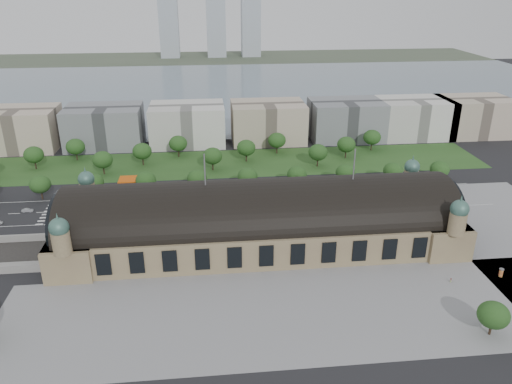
{
  "coord_description": "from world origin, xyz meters",
  "views": [
    {
      "loc": [
        -19.17,
        -168.42,
        94.57
      ],
      "look_at": [
        0.45,
        18.48,
        14.0
      ],
      "focal_mm": 35.0,
      "sensor_mm": 36.0,
      "label": 1
    }
  ],
  "objects": [
    {
      "name": "grass_belt",
      "position": [
        -15.0,
        93.0,
        0.0
      ],
      "size": [
        300.0,
        45.0,
        0.1
      ],
      "primitive_type": "cube",
      "color": "#294F1F",
      "rests_on": "ground"
    },
    {
      "name": "parked_car_0",
      "position": [
        -54.83,
        22.24,
        0.72
      ],
      "size": [
        4.6,
        3.13,
        1.44
      ],
      "primitive_type": "imported",
      "rotation": [
        0.0,
        0.0,
        -1.16
      ],
      "color": "black",
      "rests_on": "ground"
    },
    {
      "name": "traffic_car_1",
      "position": [
        -98.58,
        39.32,
        0.78
      ],
      "size": [
        4.79,
        1.75,
        1.57
      ],
      "primitive_type": "imported",
      "rotation": [
        0.0,
        0.0,
        1.55
      ],
      "color": "#96999E",
      "rests_on": "ground"
    },
    {
      "name": "tree_belt_2",
      "position": [
        -92.0,
        107.0,
        8.05
      ],
      "size": [
        10.4,
        10.4,
        12.48
      ],
      "color": "#2D2116",
      "rests_on": "ground"
    },
    {
      "name": "petrol_station",
      "position": [
        -53.91,
        65.28,
        2.95
      ],
      "size": [
        14.0,
        13.0,
        5.05
      ],
      "color": "#D6540C",
      "rests_on": "ground"
    },
    {
      "name": "far_shore",
      "position": [
        0.0,
        498.0,
        0.0
      ],
      "size": [
        700.0,
        120.0,
        0.14
      ],
      "primitive_type": "cube",
      "color": "#44513D",
      "rests_on": "ground"
    },
    {
      "name": "tree_belt_5",
      "position": [
        -35.0,
        107.0,
        8.05
      ],
      "size": [
        10.4,
        10.4,
        12.48
      ],
      "color": "#2D2116",
      "rests_on": "ground"
    },
    {
      "name": "ground",
      "position": [
        0.0,
        0.0,
        0.0
      ],
      "size": [
        900.0,
        900.0,
        0.0
      ],
      "primitive_type": "plane",
      "color": "black",
      "rests_on": "ground"
    },
    {
      "name": "tree_belt_4",
      "position": [
        -54.0,
        95.0,
        8.05
      ],
      "size": [
        10.4,
        10.4,
        12.48
      ],
      "color": "#2D2116",
      "rests_on": "ground"
    },
    {
      "name": "office_1",
      "position": [
        -130.0,
        133.0,
        12.0
      ],
      "size": [
        45.0,
        32.0,
        24.0
      ],
      "primitive_type": "cube",
      "color": "#C0AC97",
      "rests_on": "ground"
    },
    {
      "name": "office_5",
      "position": [
        70.0,
        133.0,
        12.0
      ],
      "size": [
        45.0,
        32.0,
        24.0
      ],
      "primitive_type": "cube",
      "color": "gray",
      "rests_on": "ground"
    },
    {
      "name": "bus_west",
      "position": [
        -3.37,
        32.0,
        1.67
      ],
      "size": [
        12.04,
        2.86,
        3.35
      ],
      "primitive_type": "imported",
      "rotation": [
        0.0,
        0.0,
        1.58
      ],
      "color": "red",
      "rests_on": "ground"
    },
    {
      "name": "tree_row_2",
      "position": [
        -72.0,
        53.0,
        7.43
      ],
      "size": [
        9.6,
        9.6,
        11.52
      ],
      "color": "#2D2116",
      "rests_on": "ground"
    },
    {
      "name": "tree_row_1",
      "position": [
        -96.0,
        53.0,
        7.43
      ],
      "size": [
        9.6,
        9.6,
        11.52
      ],
      "color": "#2D2116",
      "rests_on": "ground"
    },
    {
      "name": "parked_car_1",
      "position": [
        -65.94,
        21.0,
        0.82
      ],
      "size": [
        6.54,
        5.02,
        1.65
      ],
      "primitive_type": "imported",
      "rotation": [
        0.0,
        0.0,
        -1.13
      ],
      "color": "maroon",
      "rests_on": "ground"
    },
    {
      "name": "tree_row_8",
      "position": [
        72.0,
        53.0,
        7.43
      ],
      "size": [
        9.6,
        9.6,
        11.52
      ],
      "color": "#2D2116",
      "rests_on": "ground"
    },
    {
      "name": "tree_belt_9",
      "position": [
        41.0,
        83.0,
        8.05
      ],
      "size": [
        10.4,
        10.4,
        12.48
      ],
      "color": "#2D2116",
      "rests_on": "ground"
    },
    {
      "name": "tree_belt_11",
      "position": [
        79.0,
        107.0,
        8.05
      ],
      "size": [
        10.4,
        10.4,
        12.48
      ],
      "color": "#2D2116",
      "rests_on": "ground"
    },
    {
      "name": "tree_belt_7",
      "position": [
        3.0,
        95.0,
        8.05
      ],
      "size": [
        10.4,
        10.4,
        12.48
      ],
      "color": "#2D2116",
      "rests_on": "ground"
    },
    {
      "name": "plaza_south",
      "position": [
        10.0,
        -44.0,
        0.0
      ],
      "size": [
        190.0,
        48.0,
        0.12
      ],
      "primitive_type": "cube",
      "color": "gray",
      "rests_on": "ground"
    },
    {
      "name": "office_3",
      "position": [
        -30.0,
        133.0,
        12.0
      ],
      "size": [
        45.0,
        32.0,
        24.0
      ],
      "primitive_type": "cube",
      "color": "silver",
      "rests_on": "ground"
    },
    {
      "name": "road_slab",
      "position": [
        -20.0,
        38.0,
        0.0
      ],
      "size": [
        260.0,
        26.0,
        0.1
      ],
      "primitive_type": "cube",
      "color": "black",
      "rests_on": "ground"
    },
    {
      "name": "tree_plaza_s",
      "position": [
        60.0,
        -60.0,
        6.8
      ],
      "size": [
        9.0,
        9.0,
        10.64
      ],
      "color": "#2D2116",
      "rests_on": "ground"
    },
    {
      "name": "bus_east",
      "position": [
        31.53,
        32.0,
        1.79
      ],
      "size": [
        13.0,
        3.8,
        3.58
      ],
      "primitive_type": "imported",
      "rotation": [
        0.0,
        0.0,
        1.63
      ],
      "color": "silver",
      "rests_on": "ground"
    },
    {
      "name": "parked_car_4",
      "position": [
        -51.62,
        25.0,
        0.75
      ],
      "size": [
        4.51,
        4.1,
        1.49
      ],
      "primitive_type": "imported",
      "rotation": [
        0.0,
        0.0,
        -0.88
      ],
      "color": "silver",
      "rests_on": "ground"
    },
    {
      "name": "tree_row_7",
      "position": [
        48.0,
        53.0,
        7.43
      ],
      "size": [
        9.6,
        9.6,
        11.52
      ],
      "color": "#2D2116",
      "rests_on": "ground"
    },
    {
      "name": "lake",
      "position": [
        0.0,
        298.0,
        0.0
      ],
      "size": [
        700.0,
        320.0,
        0.08
      ],
      "primitive_type": "cube",
      "color": "slate",
      "rests_on": "ground"
    },
    {
      "name": "parked_car_6",
      "position": [
        -18.36,
        25.0,
        0.77
      ],
      "size": [
        5.56,
        4.84,
        1.54
      ],
      "primitive_type": "imported",
      "rotation": [
        0.0,
        0.0,
        -0.95
      ],
      "color": "black",
      "rests_on": "ground"
    },
    {
      "name": "bus_mid",
      "position": [
        11.55,
        27.23,
        1.79
      ],
      "size": [
        12.85,
        3.06,
        3.57
      ],
      "primitive_type": "imported",
      "rotation": [
        0.0,
        0.0,
        1.57
      ],
      "color": "beige",
      "rests_on": "ground"
    },
    {
      "name": "far_tower_left",
      "position": [
        -60.0,
        508.0,
        40.0
      ],
      "size": [
        24.0,
        24.0,
        80.0
      ],
      "primitive_type": "cube",
      "color": "#9EA8B2",
      "rests_on": "ground"
    },
    {
      "name": "tree_row_9",
      "position": [
        96.0,
        53.0,
        7.43
      ],
      "size": [
        9.6,
        9.6,
        11.52
      ],
      "color": "#2D2116",
      "rests_on": "ground"
    },
    {
      "name": "station",
      "position": [
        0.0,
        0.0,
        10.28
      ],
      "size": [
        150.0,
        48.4,
        44.3
      ],
      "color": "#92835A",
      "rests_on": "ground"
    },
    {
      "name": "tree_row_4",
      "position": [
        -24.0,
        53.0,
        7.43
      ],
      "size": [
        9.6,
        9.6,
        11.52
      ],
      "color": "#2D2116",
      "rests_on": "ground"
    },
    {
      "name": "parked_car_2",
      "position": [
        -57.05,
        25.0,
        0.65
      ],
      "size": [
        4.73,
        4.1,
        1.31
      ],
      "primitive_type": "imported",
      "rotation": [
        0.0,
        0.0,
        -0.95
      ],
      "color": "#181944",
      "rests_on": "ground"
    },
    {
      "name": "traffic_car_6",
      "position": [
        89.67,
        36.82,
        0.8
      ],
      "size": [
        5.8,
        2.77,
        1.6
      ],
      "primitive_type": "imported",
      "rotation": [
        0.0,
        0.0,
        -1.59
      ],
      "color": "silver",
      "rests_on": "ground"
    },
    {
      "name": "office_6",
      "position": [
        115.0,
        133.0,
        12.0
      ],
      "size": [
        45.0,
        32.0,
        24.0
      ],
      "primitive_type": "cube",
      "color": "silver",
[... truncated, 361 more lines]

